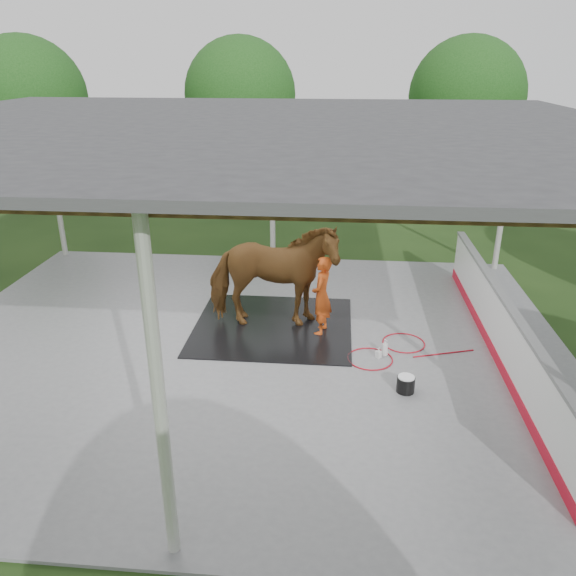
# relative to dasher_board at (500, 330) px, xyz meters

# --- Properties ---
(ground) EXTENTS (100.00, 100.00, 0.00)m
(ground) POSITION_rel_dasher_board_xyz_m (-4.60, 0.00, -0.59)
(ground) COLOR #1E3814
(concrete_slab) EXTENTS (12.00, 10.00, 0.05)m
(concrete_slab) POSITION_rel_dasher_board_xyz_m (-4.60, 0.00, -0.57)
(concrete_slab) COLOR slate
(concrete_slab) RESTS_ON ground
(pavilion_structure) EXTENTS (12.60, 10.60, 4.05)m
(pavilion_structure) POSITION_rel_dasher_board_xyz_m (-4.60, -0.00, 3.37)
(pavilion_structure) COLOR beige
(pavilion_structure) RESTS_ON ground
(dasher_board) EXTENTS (0.16, 8.00, 1.15)m
(dasher_board) POSITION_rel_dasher_board_xyz_m (0.00, 0.00, 0.00)
(dasher_board) COLOR red
(dasher_board) RESTS_ON concrete_slab
(tree_belt) EXTENTS (28.00, 28.00, 5.80)m
(tree_belt) POSITION_rel_dasher_board_xyz_m (-4.30, 0.90, 3.20)
(tree_belt) COLOR #382314
(tree_belt) RESTS_ON ground
(rubber_mat) EXTENTS (3.11, 2.92, 0.02)m
(rubber_mat) POSITION_rel_dasher_board_xyz_m (-4.15, 0.86, -0.53)
(rubber_mat) COLOR black
(rubber_mat) RESTS_ON concrete_slab
(horse) EXTENTS (2.61, 1.37, 2.13)m
(horse) POSITION_rel_dasher_board_xyz_m (-4.15, 0.86, 0.54)
(horse) COLOR brown
(horse) RESTS_ON rubber_mat
(handler) EXTENTS (0.48, 0.63, 1.56)m
(handler) POSITION_rel_dasher_board_xyz_m (-3.19, 0.68, 0.24)
(handler) COLOR #CF4916
(handler) RESTS_ON concrete_slab
(wash_bucket) EXTENTS (0.29, 0.29, 0.27)m
(wash_bucket) POSITION_rel_dasher_board_xyz_m (-1.75, -1.29, -0.40)
(wash_bucket) COLOR black
(wash_bucket) RESTS_ON concrete_slab
(soap_bottle_a) EXTENTS (0.17, 0.17, 0.32)m
(soap_bottle_a) POSITION_rel_dasher_board_xyz_m (-2.01, -0.13, -0.38)
(soap_bottle_a) COLOR silver
(soap_bottle_a) RESTS_ON concrete_slab
(soap_bottle_b) EXTENTS (0.13, 0.13, 0.20)m
(soap_bottle_b) POSITION_rel_dasher_board_xyz_m (-2.12, -0.23, -0.44)
(soap_bottle_b) COLOR #338CD8
(soap_bottle_b) RESTS_ON concrete_slab
(hose_coil) EXTENTS (2.32, 1.48, 0.02)m
(hose_coil) POSITION_rel_dasher_board_xyz_m (-1.93, 0.02, -0.53)
(hose_coil) COLOR #AB0C1B
(hose_coil) RESTS_ON concrete_slab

